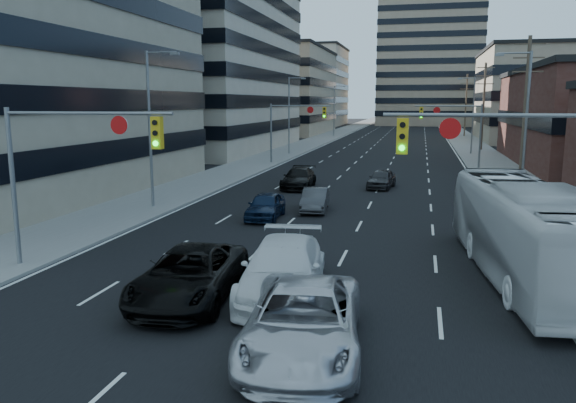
% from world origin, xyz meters
% --- Properties ---
extents(road_surface, '(18.00, 300.00, 0.02)m').
position_xyz_m(road_surface, '(0.00, 130.00, 0.01)').
color(road_surface, black).
rests_on(road_surface, ground).
extents(sidewalk_left, '(5.00, 300.00, 0.15)m').
position_xyz_m(sidewalk_left, '(-11.50, 130.00, 0.07)').
color(sidewalk_left, slate).
rests_on(sidewalk_left, ground).
extents(sidewalk_right, '(5.00, 300.00, 0.15)m').
position_xyz_m(sidewalk_right, '(11.50, 130.00, 0.07)').
color(sidewalk_right, slate).
rests_on(sidewalk_right, ground).
extents(office_left_mid, '(26.00, 34.00, 28.00)m').
position_xyz_m(office_left_mid, '(-27.00, 60.00, 14.00)').
color(office_left_mid, '#ADA089').
rests_on(office_left_mid, ground).
extents(office_left_far, '(20.00, 30.00, 16.00)m').
position_xyz_m(office_left_far, '(-24.00, 100.00, 8.00)').
color(office_left_far, gray).
rests_on(office_left_far, ground).
extents(office_right_far, '(22.00, 28.00, 14.00)m').
position_xyz_m(office_right_far, '(25.00, 88.00, 7.00)').
color(office_right_far, gray).
rests_on(office_right_far, ground).
extents(apartment_tower, '(26.00, 26.00, 58.00)m').
position_xyz_m(apartment_tower, '(6.00, 150.00, 29.00)').
color(apartment_tower, gray).
rests_on(apartment_tower, ground).
extents(bg_block_left, '(24.00, 24.00, 20.00)m').
position_xyz_m(bg_block_left, '(-28.00, 140.00, 10.00)').
color(bg_block_left, '#ADA089').
rests_on(bg_block_left, ground).
extents(bg_block_right, '(22.00, 22.00, 12.00)m').
position_xyz_m(bg_block_right, '(32.00, 130.00, 6.00)').
color(bg_block_right, gray).
rests_on(bg_block_right, ground).
extents(signal_near_left, '(6.59, 0.33, 6.00)m').
position_xyz_m(signal_near_left, '(-7.45, 8.00, 4.33)').
color(signal_near_left, slate).
rests_on(signal_near_left, ground).
extents(signal_near_right, '(6.59, 0.33, 6.00)m').
position_xyz_m(signal_near_right, '(7.45, 8.00, 4.33)').
color(signal_near_right, slate).
rests_on(signal_near_right, ground).
extents(signal_far_left, '(6.09, 0.33, 6.00)m').
position_xyz_m(signal_far_left, '(-7.68, 45.00, 4.30)').
color(signal_far_left, slate).
rests_on(signal_far_left, ground).
extents(signal_far_right, '(6.09, 0.33, 6.00)m').
position_xyz_m(signal_far_right, '(7.68, 45.00, 4.30)').
color(signal_far_right, slate).
rests_on(signal_far_right, ground).
extents(utility_pole_block, '(2.20, 0.28, 11.00)m').
position_xyz_m(utility_pole_block, '(12.20, 36.00, 5.78)').
color(utility_pole_block, '#4C3D2D').
rests_on(utility_pole_block, ground).
extents(utility_pole_midblock, '(2.20, 0.28, 11.00)m').
position_xyz_m(utility_pole_midblock, '(12.20, 66.00, 5.78)').
color(utility_pole_midblock, '#4C3D2D').
rests_on(utility_pole_midblock, ground).
extents(utility_pole_distant, '(2.20, 0.28, 11.00)m').
position_xyz_m(utility_pole_distant, '(12.20, 96.00, 5.78)').
color(utility_pole_distant, '#4C3D2D').
rests_on(utility_pole_distant, ground).
extents(streetlight_left_near, '(2.03, 0.22, 9.00)m').
position_xyz_m(streetlight_left_near, '(-10.34, 20.00, 5.05)').
color(streetlight_left_near, slate).
rests_on(streetlight_left_near, ground).
extents(streetlight_left_mid, '(2.03, 0.22, 9.00)m').
position_xyz_m(streetlight_left_mid, '(-10.34, 55.00, 5.05)').
color(streetlight_left_mid, slate).
rests_on(streetlight_left_mid, ground).
extents(streetlight_left_far, '(2.03, 0.22, 9.00)m').
position_xyz_m(streetlight_left_far, '(-10.34, 90.00, 5.05)').
color(streetlight_left_far, slate).
rests_on(streetlight_left_far, ground).
extents(streetlight_right_near, '(2.03, 0.22, 9.00)m').
position_xyz_m(streetlight_right_near, '(10.34, 25.00, 5.05)').
color(streetlight_right_near, slate).
rests_on(streetlight_right_near, ground).
extents(streetlight_right_far, '(2.03, 0.22, 9.00)m').
position_xyz_m(streetlight_right_far, '(10.34, 60.00, 5.05)').
color(streetlight_right_far, slate).
rests_on(streetlight_right_far, ground).
extents(black_pickup, '(3.18, 6.07, 1.63)m').
position_xyz_m(black_pickup, '(-2.27, 6.14, 0.82)').
color(black_pickup, black).
rests_on(black_pickup, ground).
extents(white_van, '(3.15, 6.35, 1.77)m').
position_xyz_m(white_van, '(0.51, 7.20, 0.89)').
color(white_van, silver).
rests_on(white_van, ground).
extents(silver_suv, '(3.47, 6.37, 1.69)m').
position_xyz_m(silver_suv, '(2.00, 3.19, 0.85)').
color(silver_suv, silver).
rests_on(silver_suv, ground).
extents(transit_bus, '(4.27, 12.57, 3.43)m').
position_xyz_m(transit_bus, '(8.40, 10.93, 1.72)').
color(transit_bus, silver).
rests_on(transit_bus, ground).
extents(sedan_blue, '(1.86, 4.20, 1.40)m').
position_xyz_m(sedan_blue, '(-3.30, 18.79, 0.70)').
color(sedan_blue, '#0C1A32').
rests_on(sedan_blue, ground).
extents(sedan_grey_center, '(1.71, 4.04, 1.30)m').
position_xyz_m(sedan_grey_center, '(-1.11, 21.50, 0.65)').
color(sedan_grey_center, '#393A3C').
rests_on(sedan_grey_center, ground).
extents(sedan_black_far, '(2.21, 5.11, 1.46)m').
position_xyz_m(sedan_black_far, '(-3.84, 29.67, 0.73)').
color(sedan_black_far, black).
rests_on(sedan_black_far, ground).
extents(sedan_grey_right, '(2.13, 4.19, 1.37)m').
position_xyz_m(sedan_grey_right, '(2.00, 31.08, 0.68)').
color(sedan_grey_right, '#2D2D2F').
rests_on(sedan_grey_right, ground).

